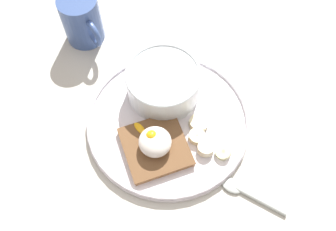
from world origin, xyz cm
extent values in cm
cube|color=beige|center=(0.00, 0.00, 1.00)|extent=(120.00, 120.00, 2.00)
cylinder|color=white|center=(0.00, 0.00, 2.50)|extent=(28.93, 28.93, 1.00)
torus|color=white|center=(0.00, 0.00, 3.30)|extent=(28.73, 28.73, 0.60)
cylinder|color=white|center=(-5.97, 0.79, 5.91)|extent=(13.06, 13.06, 5.81)
torus|color=white|center=(-5.97, 0.79, 8.81)|extent=(13.26, 13.26, 0.60)
cylinder|color=beige|center=(-5.97, 0.79, 5.53)|extent=(11.66, 11.66, 4.67)
ellipsoid|color=beige|center=(-5.97, 0.79, 7.67)|extent=(11.08, 11.08, 1.20)
ellipsoid|color=tan|center=(-5.10, 0.10, 8.05)|extent=(1.98, 2.10, 0.76)
ellipsoid|color=#93654A|center=(-6.11, 0.68, 8.08)|extent=(1.90, 2.26, 0.83)
ellipsoid|color=tan|center=(-6.78, 0.11, 8.06)|extent=(2.05, 1.59, 0.78)
ellipsoid|color=olive|center=(-3.85, -2.06, 8.05)|extent=(2.12, 1.99, 0.77)
ellipsoid|color=#986944|center=(-5.14, 3.14, 8.00)|extent=(1.74, 1.29, 0.68)
ellipsoid|color=tan|center=(-6.20, 0.06, 8.01)|extent=(1.76, 1.92, 0.69)
cube|color=brown|center=(4.57, -3.47, 4.11)|extent=(11.25, 11.25, 0.30)
cube|color=#95653F|center=(4.57, -3.47, 3.60)|extent=(11.03, 11.03, 1.21)
ellipsoid|color=white|center=(4.57, -3.47, 5.81)|extent=(5.54, 5.45, 3.19)
sphere|color=#FAAE17|center=(3.85, -3.81, 6.56)|extent=(2.17, 2.17, 2.17)
ellipsoid|color=#FAAE17|center=(0.81, -5.23, 4.41)|extent=(3.01, 2.26, 0.36)
cylinder|color=beige|center=(7.12, 4.60, 3.72)|extent=(3.99, 3.91, 1.70)
cylinder|color=#BBB194|center=(7.12, 4.60, 4.31)|extent=(0.70, 0.70, 0.22)
cylinder|color=#F6E9B9|center=(4.58, 3.87, 3.66)|extent=(3.64, 3.67, 1.39)
cylinder|color=#BFB690|center=(4.58, 3.87, 4.28)|extent=(0.65, 0.66, 0.15)
cylinder|color=beige|center=(2.15, 4.95, 3.61)|extent=(4.70, 4.74, 1.49)
cylinder|color=#BAAF8B|center=(2.15, 4.95, 4.07)|extent=(0.84, 0.85, 0.22)
cylinder|color=beige|center=(8.51, 7.24, 3.65)|extent=(2.68, 2.84, 1.56)
cylinder|color=#B3B383|center=(8.51, 7.24, 4.15)|extent=(0.48, 0.50, 0.22)
cylinder|color=#3D5895|center=(-23.85, -10.72, 6.94)|extent=(7.57, 7.57, 9.87)
cylinder|color=#3E2314|center=(-23.85, -10.72, 10.69)|extent=(6.43, 6.43, 0.40)
torus|color=#3D5895|center=(-19.34, -9.13, 7.43)|extent=(5.37, 2.71, 5.34)
cylinder|color=silver|center=(17.41, 10.31, 2.40)|extent=(7.30, 7.24, 0.80)
ellipsoid|color=silver|center=(14.05, 6.98, 2.40)|extent=(4.25, 4.24, 0.70)
camera|label=1|loc=(29.36, -8.18, 61.80)|focal=40.00mm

